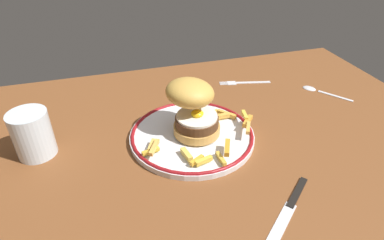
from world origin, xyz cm
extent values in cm
cube|color=brown|center=(0.00, 0.00, -2.00)|extent=(123.61, 84.32, 4.00)
cylinder|color=silver|center=(2.52, 4.42, 0.60)|extent=(26.49, 26.49, 1.20)
torus|color=maroon|center=(2.52, 4.42, 1.20)|extent=(26.09, 26.09, 0.80)
cylinder|color=gold|center=(3.45, 4.02, 2.50)|extent=(9.79, 9.79, 1.80)
cylinder|color=#4C2E1A|center=(3.45, 4.02, 4.38)|extent=(9.04, 9.04, 1.97)
cylinder|color=white|center=(3.45, 4.02, 5.62)|extent=(8.51, 8.51, 0.50)
ellipsoid|color=yellow|center=(3.51, 3.98, 6.29)|extent=(2.60, 2.60, 1.40)
ellipsoid|color=gold|center=(2.60, 6.14, 10.17)|extent=(12.48, 12.06, 6.53)
cube|color=gold|center=(10.26, 7.68, 2.07)|extent=(4.15, 1.03, 0.94)
cube|color=gold|center=(14.55, 2.87, 3.01)|extent=(3.57, 3.69, 0.94)
cube|color=#ECAD4C|center=(13.32, 0.37, 3.46)|extent=(2.46, 3.79, 0.74)
cube|color=gold|center=(9.15, 9.78, 1.96)|extent=(2.93, 1.82, 0.72)
cube|color=gold|center=(5.15, -5.92, 1.97)|extent=(0.93, 3.75, 0.73)
cube|color=#E2B14E|center=(-6.60, 1.56, 2.05)|extent=(2.30, 3.60, 0.91)
cube|color=#DDBC4E|center=(-0.78, -3.05, 2.09)|extent=(1.63, 3.66, 0.99)
cube|color=gold|center=(14.58, 4.55, 3.53)|extent=(1.31, 3.37, 0.77)
cube|color=#EAB04E|center=(-6.39, 0.00, 2.76)|extent=(2.89, 4.38, 0.77)
cube|color=gold|center=(0.64, -5.14, 1.99)|extent=(3.16, 2.24, 0.77)
cube|color=gold|center=(-7.15, 0.08, 1.97)|extent=(3.62, 1.53, 0.74)
cube|color=gold|center=(11.96, 8.33, 2.01)|extent=(3.67, 4.10, 0.82)
cube|color=gold|center=(6.96, -4.37, 3.03)|extent=(2.71, 4.49, 0.95)
cube|color=gold|center=(1.83, -5.65, 2.03)|extent=(3.65, 1.77, 0.87)
cylinder|color=silver|center=(-28.63, 8.25, 4.74)|extent=(7.46, 7.46, 9.48)
cylinder|color=silver|center=(-28.63, 8.25, 3.34)|extent=(6.86, 6.86, 6.68)
cube|color=silver|center=(26.32, 24.48, 0.18)|extent=(9.97, 3.24, 0.36)
cube|color=silver|center=(20.48, 25.84, 0.18)|extent=(2.84, 2.69, 0.32)
cube|color=silver|center=(18.16, 25.61, 0.18)|extent=(2.40, 0.80, 0.28)
cube|color=silver|center=(18.28, 26.09, 0.18)|extent=(2.40, 0.80, 0.28)
cube|color=silver|center=(18.39, 26.58, 0.18)|extent=(2.40, 0.80, 0.28)
cube|color=silver|center=(18.50, 27.07, 0.18)|extent=(2.40, 0.80, 0.28)
cube|color=black|center=(15.51, -16.16, 0.30)|extent=(6.86, 6.11, 0.70)
cube|color=silver|center=(9.05, -21.69, 0.20)|extent=(9.53, 8.52, 0.24)
cube|color=silver|center=(43.71, 11.22, 0.20)|extent=(5.92, 7.76, 0.32)
ellipsoid|color=silver|center=(39.61, 16.89, 0.40)|extent=(4.22, 4.44, 0.90)
camera|label=1|loc=(-13.35, -49.23, 41.68)|focal=30.31mm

